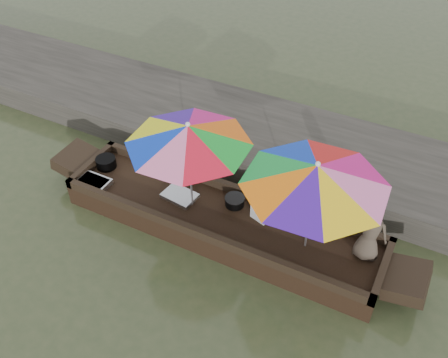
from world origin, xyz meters
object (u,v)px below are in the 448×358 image
at_px(cooking_pot, 106,162).
at_px(supply_bag, 262,211).
at_px(tray_scallop, 180,196).
at_px(umbrella_stern, 311,207).
at_px(charcoal_grill, 235,202).
at_px(tray_crayfish, 93,183).
at_px(vendor, 371,232).
at_px(umbrella_bow, 190,166).
at_px(boat_hull, 221,223).

height_order(cooking_pot, supply_bag, supply_bag).
relative_size(tray_scallop, umbrella_stern, 0.27).
height_order(charcoal_grill, umbrella_stern, umbrella_stern).
distance_m(tray_crayfish, umbrella_stern, 3.63).
relative_size(charcoal_grill, vendor, 0.31).
bearing_deg(umbrella_bow, charcoal_grill, 25.89).
bearing_deg(supply_bag, cooking_pot, -177.94).
height_order(tray_crayfish, supply_bag, supply_bag).
distance_m(supply_bag, vendor, 1.64).
distance_m(cooking_pot, umbrella_bow, 1.90).
bearing_deg(vendor, tray_crayfish, 9.49).
distance_m(charcoal_grill, umbrella_bow, 0.97).
bearing_deg(umbrella_bow, boat_hull, 0.00).
bearing_deg(charcoal_grill, umbrella_bow, -154.11).
height_order(tray_scallop, umbrella_bow, umbrella_bow).
bearing_deg(vendor, charcoal_grill, 0.07).
distance_m(charcoal_grill, supply_bag, 0.49).
relative_size(charcoal_grill, umbrella_bow, 0.16).
height_order(supply_bag, vendor, vendor).
bearing_deg(cooking_pot, tray_scallop, -3.09).
distance_m(umbrella_bow, umbrella_stern, 1.87).
bearing_deg(charcoal_grill, supply_bag, -6.59).
xyz_separation_m(tray_crayfish, umbrella_bow, (1.67, 0.35, 0.73)).
bearing_deg(cooking_pot, supply_bag, 2.06).
distance_m(boat_hull, tray_scallop, 0.80).
relative_size(charcoal_grill, supply_bag, 1.06).
relative_size(cooking_pot, tray_scallop, 0.64).
relative_size(vendor, umbrella_stern, 0.49).
relative_size(cooking_pot, charcoal_grill, 1.14).
xyz_separation_m(tray_crayfish, umbrella_stern, (3.54, 0.35, 0.73)).
xyz_separation_m(tray_scallop, charcoal_grill, (0.86, 0.24, 0.04)).
xyz_separation_m(cooking_pot, vendor, (4.45, 0.08, 0.40)).
distance_m(cooking_pot, charcoal_grill, 2.37).
bearing_deg(cooking_pot, charcoal_grill, 3.84).
xyz_separation_m(supply_bag, umbrella_bow, (-1.09, -0.23, 0.65)).
bearing_deg(cooking_pot, umbrella_stern, -2.08).
xyz_separation_m(boat_hull, vendor, (2.18, 0.21, 0.66)).
bearing_deg(umbrella_stern, tray_crayfish, -174.43).
height_order(cooking_pot, tray_crayfish, cooking_pot).
height_order(boat_hull, tray_scallop, tray_scallop).
height_order(boat_hull, cooking_pot, cooking_pot).
height_order(cooking_pot, umbrella_stern, umbrella_stern).
height_order(boat_hull, umbrella_stern, umbrella_stern).
bearing_deg(boat_hull, tray_crayfish, -170.98).
height_order(tray_scallop, charcoal_grill, charcoal_grill).
bearing_deg(charcoal_grill, vendor, -2.08).
bearing_deg(charcoal_grill, tray_scallop, -164.38).
bearing_deg(supply_bag, boat_hull, -157.89).
bearing_deg(supply_bag, umbrella_stern, -16.55).
relative_size(cooking_pot, umbrella_stern, 0.17).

